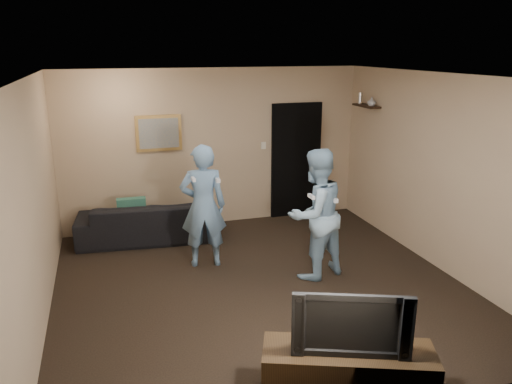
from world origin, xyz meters
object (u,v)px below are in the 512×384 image
object	(u,v)px
sofa	(147,221)
wii_player_right	(315,214)
wii_player_left	(203,206)
tv_console	(347,376)
television	(351,320)

from	to	relation	value
sofa	wii_player_right	bearing A→B (deg)	140.98
wii_player_left	tv_console	bearing A→B (deg)	-79.42
wii_player_left	wii_player_right	bearing A→B (deg)	-30.65
sofa	television	world-z (taller)	television
wii_player_right	tv_console	bearing A→B (deg)	-106.98
tv_console	wii_player_left	distance (m)	3.23
tv_console	wii_player_right	world-z (taller)	wii_player_right
wii_player_left	television	bearing A→B (deg)	-79.42
tv_console	wii_player_right	distance (m)	2.53
sofa	wii_player_right	size ratio (longest dim) A/B	1.23
television	wii_player_right	distance (m)	2.46
sofa	tv_console	xyz separation A→B (m)	(1.25, -4.30, -0.06)
wii_player_right	wii_player_left	bearing A→B (deg)	149.35
sofa	television	distance (m)	4.51
tv_console	television	xyz separation A→B (m)	(0.00, 0.00, 0.53)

